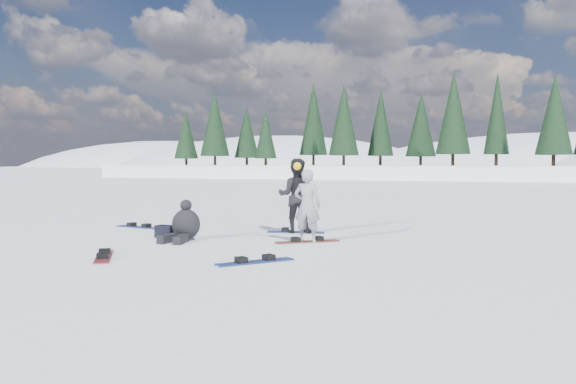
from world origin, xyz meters
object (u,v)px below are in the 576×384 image
(gear_bag, at_px, (166,231))
(snowboard_loose_a, at_px, (255,262))
(snowboard_loose_b, at_px, (104,257))
(snowboarder_woman, at_px, (307,205))
(snowboarder_man, at_px, (296,196))
(seated_rider, at_px, (185,225))
(snowboard_loose_c, at_px, (139,227))

(gear_bag, xyz_separation_m, snowboard_loose_a, (3.46, -2.38, -0.14))
(snowboard_loose_b, bearing_deg, snowboarder_woman, 103.02)
(snowboarder_man, xyz_separation_m, seated_rider, (-1.95, -2.28, -0.60))
(snowboarder_man, height_order, snowboard_loose_c, snowboarder_man)
(snowboard_loose_a, bearing_deg, seated_rider, 92.07)
(seated_rider, relative_size, snowboard_loose_a, 0.78)
(snowboarder_man, height_order, snowboard_loose_a, snowboarder_man)
(snowboarder_man, xyz_separation_m, snowboard_loose_a, (0.81, -4.40, -0.95))
(snowboarder_woman, distance_m, snowboard_loose_b, 4.57)
(snowboarder_man, relative_size, seated_rider, 1.67)
(snowboarder_woman, xyz_separation_m, seated_rider, (-2.80, -0.71, -0.49))
(snowboard_loose_b, relative_size, snowboard_loose_c, 1.00)
(seated_rider, relative_size, gear_bag, 2.58)
(snowboard_loose_b, bearing_deg, snowboard_loose_a, 64.91)
(seated_rider, bearing_deg, gear_bag, 154.49)
(seated_rider, distance_m, snowboard_loose_a, 3.50)
(gear_bag, height_order, snowboard_loose_a, gear_bag)
(seated_rider, xyz_separation_m, snowboard_loose_a, (2.76, -2.12, -0.35))
(snowboarder_woman, xyz_separation_m, snowboarder_man, (-0.85, 1.57, 0.11))
(snowboarder_woman, bearing_deg, seated_rider, 9.34)
(seated_rider, bearing_deg, snowboarder_woman, 9.14)
(snowboarder_man, distance_m, snowboard_loose_b, 5.45)
(snowboarder_woman, relative_size, seated_rider, 1.58)
(snowboarder_woman, bearing_deg, snowboard_loose_a, 84.37)
(snowboarder_woman, height_order, snowboarder_man, snowboarder_man)
(seated_rider, distance_m, gear_bag, 0.78)
(snowboarder_woman, height_order, snowboard_loose_b, snowboarder_woman)
(gear_bag, bearing_deg, snowboarder_woman, 7.23)
(snowboarder_man, height_order, snowboard_loose_b, snowboarder_man)
(snowboarder_woman, distance_m, seated_rider, 2.93)
(snowboard_loose_a, xyz_separation_m, snowboard_loose_b, (-2.96, -0.52, 0.00))
(snowboarder_man, bearing_deg, snowboard_loose_a, 85.98)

